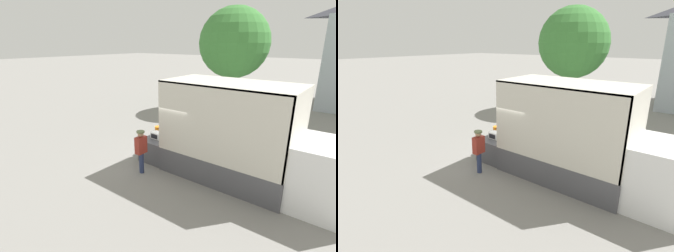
% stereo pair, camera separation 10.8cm
% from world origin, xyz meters
% --- Properties ---
extents(ground_plane, '(160.00, 160.00, 0.00)m').
position_xyz_m(ground_plane, '(0.00, 0.00, 0.00)').
color(ground_plane, gray).
extents(box_truck, '(6.35, 2.29, 3.48)m').
position_xyz_m(box_truck, '(3.54, -0.00, 0.93)').
color(box_truck, white).
rests_on(box_truck, ground).
extents(tailgate_deck, '(1.21, 2.18, 0.93)m').
position_xyz_m(tailgate_deck, '(-0.61, 0.00, 0.47)').
color(tailgate_deck, '#4C4C51').
rests_on(tailgate_deck, ground).
extents(microwave, '(0.52, 0.38, 0.27)m').
position_xyz_m(microwave, '(-0.64, -0.45, 1.06)').
color(microwave, white).
rests_on(microwave, tailgate_deck).
extents(portable_generator, '(0.71, 0.53, 0.58)m').
position_xyz_m(portable_generator, '(-0.45, 0.42, 1.15)').
color(portable_generator, black).
rests_on(portable_generator, tailgate_deck).
extents(orange_bucket, '(0.31, 0.31, 0.33)m').
position_xyz_m(orange_bucket, '(-1.01, 0.03, 1.10)').
color(orange_bucket, orange).
rests_on(orange_bucket, tailgate_deck).
extents(worker_person, '(0.30, 0.44, 1.67)m').
position_xyz_m(worker_person, '(-0.35, -1.76, 1.02)').
color(worker_person, navy).
rests_on(worker_person, ground).
extents(street_tree, '(4.72, 4.72, 7.06)m').
position_xyz_m(street_tree, '(-1.95, 9.10, 4.69)').
color(street_tree, brown).
rests_on(street_tree, ground).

